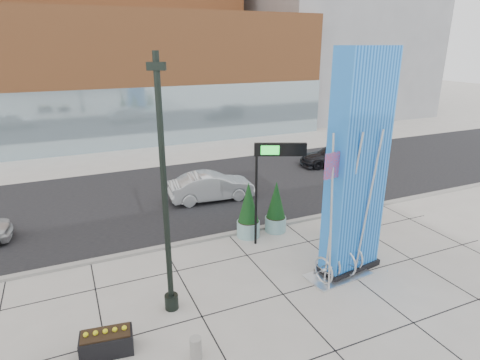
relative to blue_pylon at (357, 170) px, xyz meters
name	(u,v)px	position (x,y,z in m)	size (l,w,h in m)	color
ground	(245,286)	(-4.19, 0.49, -4.01)	(160.00, 160.00, 0.00)	#9E9991
street_asphalt	(173,196)	(-4.19, 10.49, -4.00)	(80.00, 12.00, 0.02)	black
curb_edge	(208,238)	(-4.19, 4.49, -3.95)	(80.00, 0.30, 0.12)	gray
tower_podium	(132,77)	(-3.19, 27.49, 1.49)	(34.00, 10.00, 11.00)	#A35C2F
tower_glass_front	(145,118)	(-3.19, 22.69, -1.51)	(34.00, 0.60, 5.00)	#8CA5B2
building_grey_parking	(329,38)	(21.81, 32.49, 4.99)	(20.00, 18.00, 18.00)	slate
blue_pylon	(357,170)	(0.00, 0.00, 0.00)	(2.63, 1.48, 8.30)	#0B48B0
lamp_post	(166,216)	(-6.96, 0.31, -0.66)	(0.56, 0.45, 8.17)	black
public_art_sculpture	(341,241)	(-0.67, -0.31, -2.54)	(2.56, 1.44, 5.59)	silver
concrete_bollard	(196,348)	(-6.91, -2.14, -3.68)	(0.34, 0.34, 0.66)	gray
overhead_street_sign	(273,156)	(-1.64, 3.28, -0.12)	(2.03, 1.03, 4.53)	black
round_planter_east	(341,211)	(1.34, 2.29, -2.74)	(1.07, 1.07, 2.68)	#89B8B8
round_planter_mid	(276,208)	(-0.99, 4.07, -2.85)	(0.98, 0.98, 2.45)	#89B8B8
round_planter_west	(248,211)	(-2.39, 4.09, -2.78)	(1.04, 1.04, 2.60)	#89B8B8
box_planter_south	(107,342)	(-9.15, -0.91, -3.64)	(1.53, 0.91, 0.79)	black
car_silver_mid	(211,187)	(-2.37, 8.99, -3.23)	(1.65, 4.73, 1.56)	#A8ACB0
car_dark_east	(334,156)	(8.01, 11.72, -3.28)	(2.03, 4.99, 1.45)	black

